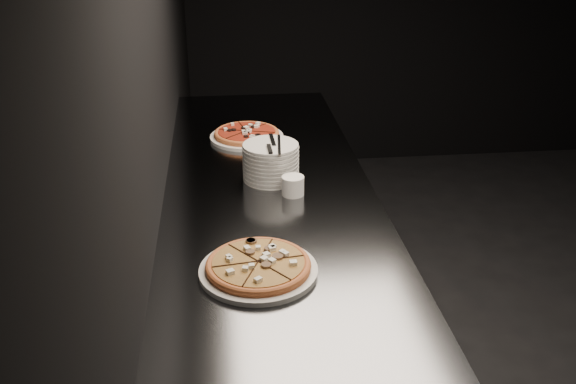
{
  "coord_description": "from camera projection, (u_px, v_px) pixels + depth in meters",
  "views": [
    {
      "loc": [
        -2.29,
        -2.02,
        1.88
      ],
      "look_at": [
        -2.08,
        -0.11,
        0.98
      ],
      "focal_mm": 40.0,
      "sensor_mm": 36.0,
      "label": 1
    }
  ],
  "objects": [
    {
      "name": "cutlery",
      "position": [
        273.0,
        145.0,
        2.29
      ],
      "size": [
        0.08,
        0.21,
        0.01
      ],
      "rotation": [
        0.0,
        0.0,
        0.02
      ],
      "color": "silver",
      "rests_on": "plate_stack"
    },
    {
      "name": "pizza_tomato",
      "position": [
        247.0,
        135.0,
        2.74
      ],
      "size": [
        0.35,
        0.35,
        0.04
      ],
      "rotation": [
        0.0,
        0.0,
        -0.29
      ],
      "color": "silver",
      "rests_on": "counter"
    },
    {
      "name": "counter",
      "position": [
        272.0,
        304.0,
        2.44
      ],
      "size": [
        0.74,
        2.44,
        0.92
      ],
      "color": "#55575C",
      "rests_on": "floor"
    },
    {
      "name": "ramekin",
      "position": [
        293.0,
        185.0,
        2.23
      ],
      "size": [
        0.08,
        0.08,
        0.07
      ],
      "color": "white",
      "rests_on": "counter"
    },
    {
      "name": "plate_stack",
      "position": [
        271.0,
        162.0,
        2.34
      ],
      "size": [
        0.2,
        0.2,
        0.14
      ],
      "color": "silver",
      "rests_on": "counter"
    },
    {
      "name": "pizza_mushroom",
      "position": [
        258.0,
        267.0,
        1.77
      ],
      "size": [
        0.33,
        0.33,
        0.04
      ],
      "rotation": [
        0.0,
        0.0,
        0.13
      ],
      "color": "silver",
      "rests_on": "counter"
    },
    {
      "name": "wall_left",
      "position": [
        151.0,
        62.0,
        2.0
      ],
      "size": [
        0.02,
        5.0,
        2.8
      ],
      "primitive_type": "cube",
      "color": "black",
      "rests_on": "floor"
    }
  ]
}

